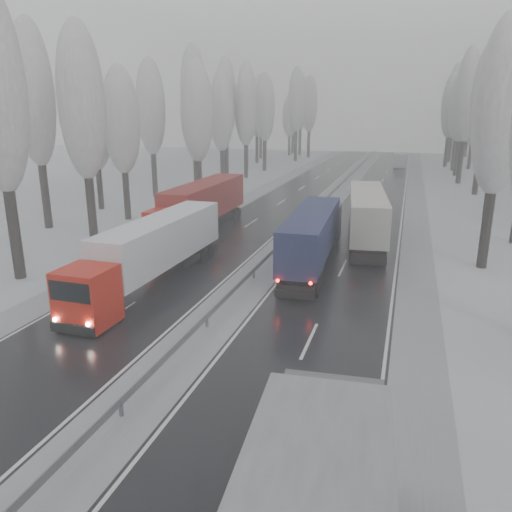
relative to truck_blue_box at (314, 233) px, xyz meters
The scene contains 49 objects.
ground 24.43m from the truck_blue_box, 97.36° to the right, with size 260.00×260.00×0.00m, color silver.
carriageway_right 6.69m from the truck_blue_box, 70.08° to the left, with size 7.50×200.00×0.03m, color black.
carriageway_left 10.49m from the truck_blue_box, 144.87° to the left, with size 7.50×200.00×0.03m, color black.
median_slush 7.06m from the truck_blue_box, 117.89° to the left, with size 3.00×200.00×0.04m, color #A7A9AF.
shoulder_right 9.50m from the truck_blue_box, 39.73° to the left, with size 2.40×200.00×0.04m, color #A7A9AF.
shoulder_left 14.75m from the truck_blue_box, 156.15° to the left, with size 2.40×200.00×0.04m, color #A7A9AF.
median_guardrail 6.88m from the truck_blue_box, 117.95° to the left, with size 0.12×200.00×0.76m.
tree_18 14.42m from the truck_blue_box, 14.38° to the left, with size 3.60×3.60×16.58m.
tree_22 26.78m from the truck_blue_box, 57.09° to the left, with size 3.60×3.60×15.86m.
tree_24 32.55m from the truck_blue_box, 61.22° to the left, with size 3.60×3.60×20.49m.
tree_26 41.04m from the truck_blue_box, 68.75° to the left, with size 3.60×3.60×18.78m.
tree_28 50.69m from the truck_blue_box, 74.55° to the left, with size 3.60×3.60×19.62m.
tree_30 59.84m from the truck_blue_box, 76.86° to the left, with size 3.60×3.60×17.86m.
tree_31 65.27m from the truck_blue_box, 72.55° to the left, with size 3.60×3.60×18.58m.
tree_32 67.07m from the truck_blue_box, 78.27° to the left, with size 3.60×3.60×17.33m.
tree_33 71.41m from the truck_blue_box, 76.45° to the left, with size 3.60×3.60×14.33m.
tree_34 73.85m from the truck_blue_box, 80.09° to the left, with size 3.60×3.60×17.63m.
tree_35 79.83m from the truck_blue_box, 74.02° to the left, with size 3.60×3.60×18.25m.
tree_36 83.90m from the truck_blue_box, 80.37° to the left, with size 3.60×3.60×20.23m.
tree_37 88.93m from the truck_blue_box, 76.35° to the left, with size 3.60×3.60×16.37m.
tree_38 94.37m from the truck_blue_box, 80.43° to the left, with size 3.60×3.60×17.97m.
tree_39 98.69m from the truck_blue_box, 79.20° to the left, with size 3.60×3.60×16.19m.
tree_58 20.24m from the truck_blue_box, behind, with size 3.60×3.60×17.21m.
tree_59 27.97m from the truck_blue_box, behind, with size 3.60×3.60×18.41m.
tree_60 24.28m from the truck_blue_box, 154.20° to the left, with size 3.60×3.60×14.84m.
tree_61 30.86m from the truck_blue_box, 152.13° to the left, with size 3.60×3.60×13.95m.
tree_62 27.20m from the truck_blue_box, 131.01° to the left, with size 3.60×3.60×16.04m.
tree_63 35.41m from the truck_blue_box, 136.59° to the left, with size 3.60×3.60×16.88m.
tree_64 36.51m from the truck_blue_box, 126.77° to the left, with size 3.60×3.60×15.42m.
tree_65 41.27m from the truck_blue_box, 125.40° to the left, with size 3.60×3.60×19.48m.
tree_66 44.39m from the truck_blue_box, 119.09° to the left, with size 3.60×3.60×15.23m.
tree_67 48.71m from the truck_blue_box, 118.22° to the left, with size 3.60×3.60×17.09m.
tree_68 49.83m from the truck_blue_box, 113.64° to the left, with size 3.60×3.60×16.65m.
tree_69 55.72m from the truck_blue_box, 116.60° to the left, with size 3.60×3.60×19.35m.
tree_70 59.05m from the truck_blue_box, 109.44° to the left, with size 3.60×3.60×17.09m.
tree_71 64.66m from the truck_blue_box, 112.28° to the left, with size 3.60×3.60×19.61m.
tree_72 68.49m from the truck_blue_box, 108.89° to the left, with size 3.60×3.60×15.11m.
tree_73 73.35m from the truck_blue_box, 110.02° to the left, with size 3.60×3.60×17.22m.
tree_74 78.07m from the truck_blue_box, 103.59° to the left, with size 3.60×3.60×19.68m.
tree_75 84.34m from the truck_blue_box, 109.02° to the left, with size 3.60×3.60×18.60m.
tree_76 86.86m from the truck_blue_box, 101.47° to the left, with size 3.60×3.60×18.55m.
tree_77 91.75m from the truck_blue_box, 104.42° to the left, with size 3.60×3.60×14.32m.
tree_78 94.07m from the truck_blue_box, 102.77° to the left, with size 3.60×3.60×19.55m.
tree_79 98.42m from the truck_blue_box, 103.84° to the left, with size 3.60×3.60×17.07m.
truck_blue_box is the anchor object (origin of this frame).
truck_cream_box 8.42m from the truck_blue_box, 69.89° to the left, with size 4.63×16.97×4.32m.
box_truck_distant 68.51m from the truck_blue_box, 86.60° to the left, with size 2.51×7.46×2.76m.
truck_red_white 11.21m from the truck_blue_box, 141.03° to the right, with size 2.75×15.84×4.05m.
truck_red_red 13.06m from the truck_blue_box, 150.09° to the left, with size 2.89×17.17×4.39m.
Camera 1 is at (9.15, -9.45, 10.52)m, focal length 35.00 mm.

